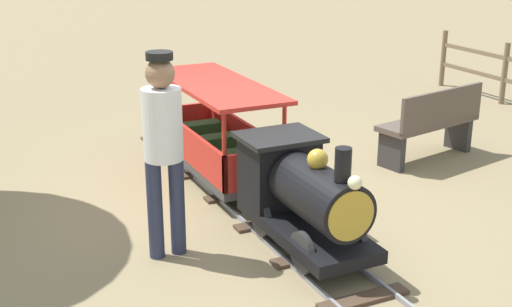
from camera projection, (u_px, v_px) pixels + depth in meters
ground_plane at (251, 206)px, 6.31m from camera, size 60.00×60.00×0.00m
track at (255, 208)px, 6.23m from camera, size 0.69×5.70×0.04m
locomotive at (301, 192)px, 5.34m from camera, size 0.65×1.45×0.98m
passenger_car at (217, 139)px, 6.87m from camera, size 0.75×2.00×0.97m
conductor_person at (163, 140)px, 5.07m from camera, size 0.30×0.30×1.62m
park_bench at (432, 124)px, 7.44m from camera, size 1.35×0.66×0.82m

